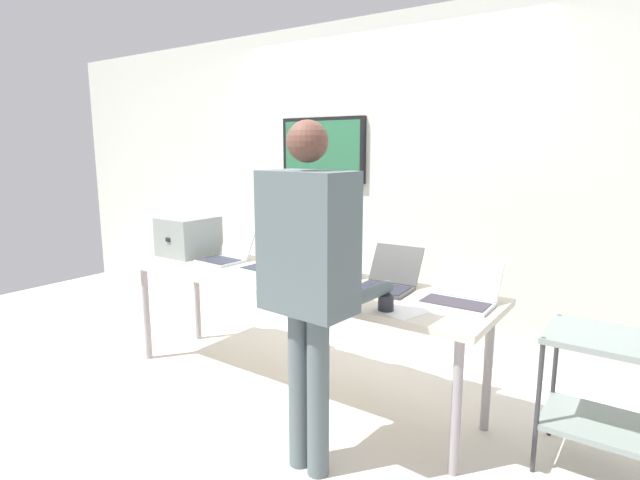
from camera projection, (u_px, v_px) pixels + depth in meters
name	position (u px, v px, depth m)	size (l,w,h in m)	color
ground	(293.00, 391.00, 3.42)	(8.00, 8.00, 0.04)	beige
back_wall	(376.00, 184.00, 4.09)	(8.00, 0.11, 2.62)	beige
workbench	(292.00, 285.00, 3.28)	(2.64, 0.70, 0.78)	beige
equipment_box	(189.00, 236.00, 3.93)	(0.36, 0.40, 0.30)	gray
laptop_station_0	(227.00, 254.00, 3.73)	(0.32, 0.38, 0.24)	#AAAFB6
laptop_station_1	(272.00, 261.00, 3.47)	(0.34, 0.34, 0.25)	#A8B7B9
laptop_station_2	(325.00, 269.00, 3.25)	(0.41, 0.35, 0.25)	black
laptop_station_3	(388.00, 280.00, 3.01)	(0.33, 0.39, 0.24)	#3B3B3A
laptop_station_4	(460.00, 294.00, 2.72)	(0.37, 0.33, 0.21)	#ACB6BA
person	(309.00, 267.00, 2.38)	(0.46, 0.61, 1.74)	#526063
coffee_mug	(386.00, 303.00, 2.60)	(0.08, 0.08, 0.08)	#25272F
paper_sheet	(407.00, 309.00, 2.62)	(0.29, 0.34, 0.00)	white
storage_cart	(605.00, 383.00, 2.47)	(0.56, 0.44, 0.71)	gray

